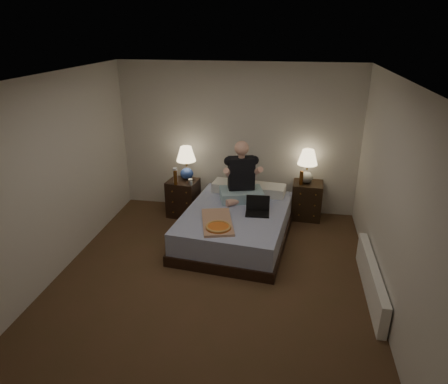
% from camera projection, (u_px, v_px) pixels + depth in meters
% --- Properties ---
extents(floor, '(4.00, 4.50, 0.00)m').
position_uv_depth(floor, '(212.00, 280.00, 5.10)').
color(floor, brown).
rests_on(floor, ground).
extents(ceiling, '(4.00, 4.50, 0.00)m').
position_uv_depth(ceiling, '(210.00, 78.00, 4.13)').
color(ceiling, white).
rests_on(ceiling, ground).
extents(wall_back, '(4.00, 0.00, 2.50)m').
position_uv_depth(wall_back, '(237.00, 139.00, 6.66)').
color(wall_back, silver).
rests_on(wall_back, ground).
extents(wall_front, '(4.00, 0.00, 2.50)m').
position_uv_depth(wall_front, '(142.00, 320.00, 2.57)').
color(wall_front, silver).
rests_on(wall_front, ground).
extents(wall_left, '(0.00, 4.50, 2.50)m').
position_uv_depth(wall_left, '(52.00, 179.00, 4.92)').
color(wall_left, silver).
rests_on(wall_left, ground).
extents(wall_right, '(0.00, 4.50, 2.50)m').
position_uv_depth(wall_right, '(392.00, 201.00, 4.31)').
color(wall_right, silver).
rests_on(wall_right, ground).
extents(bed, '(1.65, 2.07, 0.48)m').
position_uv_depth(bed, '(236.00, 225.00, 5.97)').
color(bed, '#5261A4').
rests_on(bed, floor).
extents(nightstand_left, '(0.53, 0.49, 0.62)m').
position_uv_depth(nightstand_left, '(183.00, 198.00, 6.75)').
color(nightstand_left, black).
rests_on(nightstand_left, floor).
extents(nightstand_right, '(0.50, 0.46, 0.62)m').
position_uv_depth(nightstand_right, '(307.00, 200.00, 6.66)').
color(nightstand_right, black).
rests_on(nightstand_right, floor).
extents(lamp_left, '(0.37, 0.37, 0.56)m').
position_uv_depth(lamp_left, '(186.00, 163.00, 6.60)').
color(lamp_left, '#284495').
rests_on(lamp_left, nightstand_left).
extents(lamp_right, '(0.38, 0.38, 0.56)m').
position_uv_depth(lamp_right, '(307.00, 167.00, 6.43)').
color(lamp_right, gray).
rests_on(lamp_right, nightstand_right).
extents(water_bottle, '(0.07, 0.07, 0.25)m').
position_uv_depth(water_bottle, '(175.00, 175.00, 6.51)').
color(water_bottle, silver).
rests_on(water_bottle, nightstand_left).
extents(soda_can, '(0.07, 0.07, 0.10)m').
position_uv_depth(soda_can, '(190.00, 182.00, 6.44)').
color(soda_can, beige).
rests_on(soda_can, nightstand_left).
extents(beer_bottle_left, '(0.06, 0.06, 0.23)m').
position_uv_depth(beer_bottle_left, '(175.00, 178.00, 6.43)').
color(beer_bottle_left, '#512C0B').
rests_on(beer_bottle_left, nightstand_left).
extents(beer_bottle_right, '(0.06, 0.06, 0.23)m').
position_uv_depth(beer_bottle_right, '(301.00, 178.00, 6.43)').
color(beer_bottle_right, '#50290B').
rests_on(beer_bottle_right, nightstand_right).
extents(person, '(0.77, 0.68, 0.93)m').
position_uv_depth(person, '(242.00, 171.00, 6.10)').
color(person, black).
rests_on(person, bed).
extents(laptop, '(0.35, 0.30, 0.24)m').
position_uv_depth(laptop, '(258.00, 207.00, 5.73)').
color(laptop, black).
rests_on(laptop, bed).
extents(pizza_box, '(0.58, 0.84, 0.08)m').
position_uv_depth(pizza_box, '(218.00, 228.00, 5.31)').
color(pizza_box, tan).
rests_on(pizza_box, bed).
extents(radiator, '(0.10, 1.60, 0.40)m').
position_uv_depth(radiator, '(371.00, 279.00, 4.77)').
color(radiator, white).
rests_on(radiator, floor).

